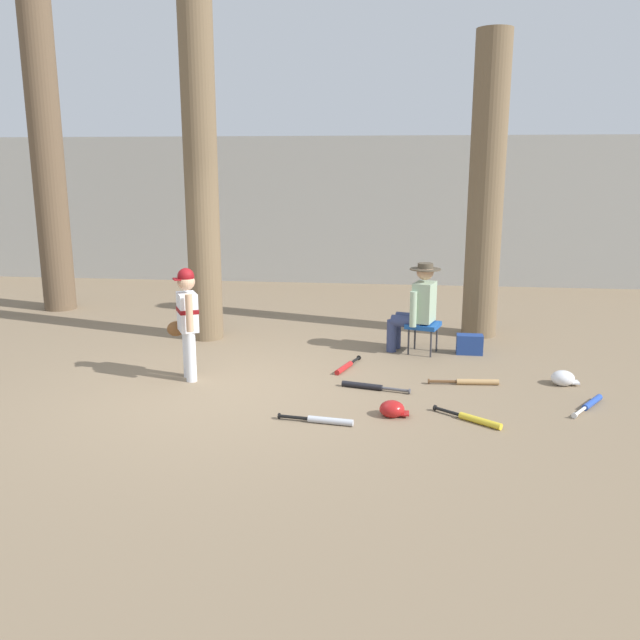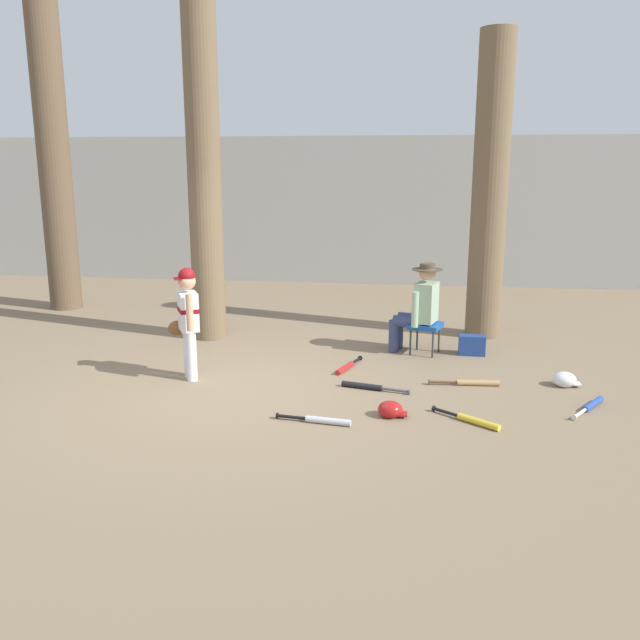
{
  "view_description": "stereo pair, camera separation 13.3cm",
  "coord_description": "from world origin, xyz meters",
  "px_view_note": "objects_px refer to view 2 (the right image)",
  "views": [
    {
      "loc": [
        1.78,
        -6.79,
        2.45
      ],
      "look_at": [
        0.94,
        0.42,
        0.75
      ],
      "focal_mm": 37.59,
      "sensor_mm": 36.0,
      "label": 1
    },
    {
      "loc": [
        1.91,
        -6.78,
        2.45
      ],
      "look_at": [
        0.94,
        0.42,
        0.75
      ],
      "focal_mm": 37.59,
      "sensor_mm": 36.0,
      "label": 2
    }
  ],
  "objects_px": {
    "tree_near_player": "(204,179)",
    "handbag_beside_stool": "(472,345)",
    "tree_behind_spectator": "(489,207)",
    "bat_aluminum_silver": "(322,420)",
    "tree_far_left": "(54,155)",
    "bat_red_barrel": "(347,367)",
    "young_ballplayer": "(187,316)",
    "batting_helmet_red": "(390,410)",
    "folding_stool": "(425,327)",
    "seated_spectator": "(419,305)",
    "bat_wood_tan": "(472,383)",
    "batting_helmet_white": "(565,380)",
    "bat_blue_youth": "(591,405)",
    "bat_black_composite": "(367,386)",
    "bat_yellow_trainer": "(473,420)"
  },
  "relations": [
    {
      "from": "tree_behind_spectator",
      "to": "tree_far_left",
      "type": "xyz_separation_m",
      "value": [
        -6.99,
        1.01,
        0.74
      ]
    },
    {
      "from": "young_ballplayer",
      "to": "handbag_beside_stool",
      "type": "height_order",
      "value": "young_ballplayer"
    },
    {
      "from": "young_ballplayer",
      "to": "bat_black_composite",
      "type": "xyz_separation_m",
      "value": [
        2.08,
        -0.13,
        -0.71
      ]
    },
    {
      "from": "batting_helmet_red",
      "to": "bat_red_barrel",
      "type": "bearing_deg",
      "value": 111.25
    },
    {
      "from": "handbag_beside_stool",
      "to": "bat_red_barrel",
      "type": "distance_m",
      "value": 1.8
    },
    {
      "from": "tree_near_player",
      "to": "handbag_beside_stool",
      "type": "xyz_separation_m",
      "value": [
        3.67,
        -0.43,
        -2.12
      ]
    },
    {
      "from": "bat_blue_youth",
      "to": "bat_yellow_trainer",
      "type": "bearing_deg",
      "value": -154.88
    },
    {
      "from": "handbag_beside_stool",
      "to": "bat_aluminum_silver",
      "type": "height_order",
      "value": "handbag_beside_stool"
    },
    {
      "from": "bat_aluminum_silver",
      "to": "bat_black_composite",
      "type": "xyz_separation_m",
      "value": [
        0.36,
        1.07,
        -0.0
      ]
    },
    {
      "from": "tree_near_player",
      "to": "bat_black_composite",
      "type": "relative_size",
      "value": 6.74
    },
    {
      "from": "folding_stool",
      "to": "seated_spectator",
      "type": "xyz_separation_m",
      "value": [
        -0.09,
        0.03,
        0.28
      ]
    },
    {
      "from": "bat_yellow_trainer",
      "to": "bat_black_composite",
      "type": "distance_m",
      "value": 1.39
    },
    {
      "from": "tree_far_left",
      "to": "bat_red_barrel",
      "type": "distance_m",
      "value": 6.49
    },
    {
      "from": "tree_near_player",
      "to": "handbag_beside_stool",
      "type": "height_order",
      "value": "tree_near_player"
    },
    {
      "from": "tree_far_left",
      "to": "bat_yellow_trainer",
      "type": "bearing_deg",
      "value": -34.52
    },
    {
      "from": "bat_yellow_trainer",
      "to": "bat_red_barrel",
      "type": "height_order",
      "value": "same"
    },
    {
      "from": "bat_black_composite",
      "to": "batting_helmet_red",
      "type": "distance_m",
      "value": 0.84
    },
    {
      "from": "handbag_beside_stool",
      "to": "batting_helmet_red",
      "type": "bearing_deg",
      "value": -112.61
    },
    {
      "from": "tree_far_left",
      "to": "batting_helmet_red",
      "type": "xyz_separation_m",
      "value": [
        5.77,
        -4.43,
        -2.52
      ]
    },
    {
      "from": "bat_blue_youth",
      "to": "bat_red_barrel",
      "type": "relative_size",
      "value": 0.91
    },
    {
      "from": "batting_helmet_white",
      "to": "handbag_beside_stool",
      "type": "bearing_deg",
      "value": 128.56
    },
    {
      "from": "tree_behind_spectator",
      "to": "handbag_beside_stool",
      "type": "xyz_separation_m",
      "value": [
        -0.23,
        -1.06,
        -1.72
      ]
    },
    {
      "from": "seated_spectator",
      "to": "batting_helmet_white",
      "type": "height_order",
      "value": "seated_spectator"
    },
    {
      "from": "seated_spectator",
      "to": "batting_helmet_red",
      "type": "relative_size",
      "value": 4.08
    },
    {
      "from": "tree_far_left",
      "to": "bat_aluminum_silver",
      "type": "height_order",
      "value": "tree_far_left"
    },
    {
      "from": "bat_black_composite",
      "to": "batting_helmet_red",
      "type": "relative_size",
      "value": 2.62
    },
    {
      "from": "handbag_beside_stool",
      "to": "bat_black_composite",
      "type": "relative_size",
      "value": 0.44
    },
    {
      "from": "seated_spectator",
      "to": "bat_blue_youth",
      "type": "bearing_deg",
      "value": -46.91
    },
    {
      "from": "bat_blue_youth",
      "to": "batting_helmet_white",
      "type": "height_order",
      "value": "batting_helmet_white"
    },
    {
      "from": "tree_behind_spectator",
      "to": "bat_aluminum_silver",
      "type": "distance_m",
      "value": 4.53
    },
    {
      "from": "young_ballplayer",
      "to": "batting_helmet_white",
      "type": "xyz_separation_m",
      "value": [
        4.28,
        0.28,
        -0.67
      ]
    },
    {
      "from": "tree_behind_spectator",
      "to": "batting_helmet_white",
      "type": "xyz_separation_m",
      "value": [
        0.7,
        -2.23,
        -1.78
      ]
    },
    {
      "from": "young_ballplayer",
      "to": "batting_helmet_red",
      "type": "distance_m",
      "value": 2.63
    },
    {
      "from": "seated_spectator",
      "to": "bat_wood_tan",
      "type": "relative_size",
      "value": 1.5
    },
    {
      "from": "tree_near_player",
      "to": "batting_helmet_white",
      "type": "xyz_separation_m",
      "value": [
        4.6,
        -1.59,
        -2.17
      ]
    },
    {
      "from": "tree_far_left",
      "to": "tree_near_player",
      "type": "bearing_deg",
      "value": -28.06
    },
    {
      "from": "folding_stool",
      "to": "bat_blue_youth",
      "type": "bearing_deg",
      "value": -48.03
    },
    {
      "from": "bat_wood_tan",
      "to": "batting_helmet_white",
      "type": "bearing_deg",
      "value": 6.56
    },
    {
      "from": "tree_behind_spectator",
      "to": "bat_wood_tan",
      "type": "relative_size",
      "value": 5.44
    },
    {
      "from": "tree_near_player",
      "to": "tree_behind_spectator",
      "type": "relative_size",
      "value": 1.2
    },
    {
      "from": "tree_behind_spectator",
      "to": "batting_helmet_white",
      "type": "distance_m",
      "value": 2.93
    },
    {
      "from": "folding_stool",
      "to": "bat_wood_tan",
      "type": "height_order",
      "value": "folding_stool"
    },
    {
      "from": "batting_helmet_white",
      "to": "seated_spectator",
      "type": "bearing_deg",
      "value": 144.44
    },
    {
      "from": "bat_red_barrel",
      "to": "seated_spectator",
      "type": "bearing_deg",
      "value": 45.6
    },
    {
      "from": "folding_stool",
      "to": "seated_spectator",
      "type": "relative_size",
      "value": 0.42
    },
    {
      "from": "young_ballplayer",
      "to": "handbag_beside_stool",
      "type": "relative_size",
      "value": 3.84
    },
    {
      "from": "bat_blue_youth",
      "to": "bat_black_composite",
      "type": "distance_m",
      "value": 2.33
    },
    {
      "from": "young_ballplayer",
      "to": "bat_aluminum_silver",
      "type": "height_order",
      "value": "young_ballplayer"
    },
    {
      "from": "tree_near_player",
      "to": "bat_wood_tan",
      "type": "xyz_separation_m",
      "value": [
        3.58,
        -1.71,
        -2.21
      ]
    },
    {
      "from": "batting_helmet_red",
      "to": "handbag_beside_stool",
      "type": "bearing_deg",
      "value": 67.39
    }
  ]
}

